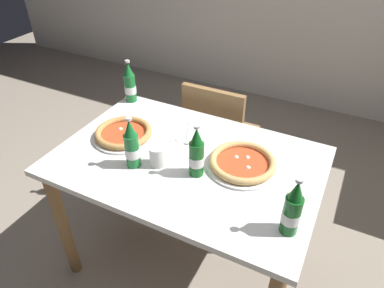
{
  "coord_description": "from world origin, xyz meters",
  "views": [
    {
      "loc": [
        0.59,
        -1.12,
        1.75
      ],
      "look_at": [
        0.0,
        0.05,
        0.8
      ],
      "focal_mm": 32.81,
      "sensor_mm": 36.0,
      "label": 1
    }
  ],
  "objects_px": {
    "pizza_marinara_far": "(124,133)",
    "beer_bottle_center": "(130,84)",
    "beer_bottle_extra": "(196,154)",
    "napkin_with_cutlery": "(185,133)",
    "paper_cup": "(158,156)",
    "beer_bottle_right": "(132,146)",
    "beer_bottle_left": "(292,210)",
    "dining_table_main": "(187,177)",
    "chair_behind_table": "(218,135)",
    "pizza_margherita_near": "(242,163)"
  },
  "relations": [
    {
      "from": "beer_bottle_left",
      "to": "napkin_with_cutlery",
      "type": "relative_size",
      "value": 1.13
    },
    {
      "from": "pizza_margherita_near",
      "to": "beer_bottle_extra",
      "type": "xyz_separation_m",
      "value": [
        -0.16,
        -0.13,
        0.08
      ]
    },
    {
      "from": "beer_bottle_right",
      "to": "beer_bottle_extra",
      "type": "relative_size",
      "value": 1.0
    },
    {
      "from": "beer_bottle_extra",
      "to": "paper_cup",
      "type": "distance_m",
      "value": 0.19
    },
    {
      "from": "pizza_margherita_near",
      "to": "pizza_marinara_far",
      "type": "distance_m",
      "value": 0.61
    },
    {
      "from": "pizza_marinara_far",
      "to": "beer_bottle_right",
      "type": "xyz_separation_m",
      "value": [
        0.17,
        -0.16,
        0.08
      ]
    },
    {
      "from": "beer_bottle_center",
      "to": "beer_bottle_extra",
      "type": "height_order",
      "value": "same"
    },
    {
      "from": "beer_bottle_center",
      "to": "beer_bottle_extra",
      "type": "bearing_deg",
      "value": -33.46
    },
    {
      "from": "dining_table_main",
      "to": "pizza_marinara_far",
      "type": "bearing_deg",
      "value": 178.09
    },
    {
      "from": "pizza_margherita_near",
      "to": "beer_bottle_extra",
      "type": "relative_size",
      "value": 1.3
    },
    {
      "from": "dining_table_main",
      "to": "paper_cup",
      "type": "height_order",
      "value": "paper_cup"
    },
    {
      "from": "beer_bottle_left",
      "to": "beer_bottle_extra",
      "type": "bearing_deg",
      "value": 162.89
    },
    {
      "from": "paper_cup",
      "to": "beer_bottle_left",
      "type": "bearing_deg",
      "value": -10.28
    },
    {
      "from": "beer_bottle_right",
      "to": "napkin_with_cutlery",
      "type": "bearing_deg",
      "value": 75.33
    },
    {
      "from": "dining_table_main",
      "to": "napkin_with_cutlery",
      "type": "xyz_separation_m",
      "value": [
        -0.11,
        0.18,
        0.12
      ]
    },
    {
      "from": "beer_bottle_center",
      "to": "paper_cup",
      "type": "xyz_separation_m",
      "value": [
        0.45,
        -0.44,
        -0.06
      ]
    },
    {
      "from": "pizza_margherita_near",
      "to": "napkin_with_cutlery",
      "type": "xyz_separation_m",
      "value": [
        -0.35,
        0.12,
        -0.02
      ]
    },
    {
      "from": "beer_bottle_extra",
      "to": "beer_bottle_right",
      "type": "bearing_deg",
      "value": -164.95
    },
    {
      "from": "dining_table_main",
      "to": "napkin_with_cutlery",
      "type": "distance_m",
      "value": 0.24
    },
    {
      "from": "beer_bottle_right",
      "to": "pizza_marinara_far",
      "type": "bearing_deg",
      "value": 136.78
    },
    {
      "from": "chair_behind_table",
      "to": "beer_bottle_extra",
      "type": "relative_size",
      "value": 3.44
    },
    {
      "from": "chair_behind_table",
      "to": "pizza_marinara_far",
      "type": "xyz_separation_m",
      "value": [
        -0.26,
        -0.6,
        0.29
      ]
    },
    {
      "from": "pizza_marinara_far",
      "to": "beer_bottle_right",
      "type": "height_order",
      "value": "beer_bottle_right"
    },
    {
      "from": "napkin_with_cutlery",
      "to": "paper_cup",
      "type": "distance_m",
      "value": 0.28
    },
    {
      "from": "beer_bottle_left",
      "to": "beer_bottle_right",
      "type": "xyz_separation_m",
      "value": [
        -0.71,
        0.06,
        0.0
      ]
    },
    {
      "from": "pizza_marinara_far",
      "to": "beer_bottle_extra",
      "type": "bearing_deg",
      "value": -10.92
    },
    {
      "from": "beer_bottle_left",
      "to": "beer_bottle_extra",
      "type": "relative_size",
      "value": 1.0
    },
    {
      "from": "chair_behind_table",
      "to": "pizza_margherita_near",
      "type": "distance_m",
      "value": 0.71
    },
    {
      "from": "pizza_marinara_far",
      "to": "beer_bottle_center",
      "type": "bearing_deg",
      "value": 119.13
    },
    {
      "from": "chair_behind_table",
      "to": "paper_cup",
      "type": "height_order",
      "value": "chair_behind_table"
    },
    {
      "from": "pizza_marinara_far",
      "to": "napkin_with_cutlery",
      "type": "bearing_deg",
      "value": 33.41
    },
    {
      "from": "paper_cup",
      "to": "beer_bottle_right",
      "type": "bearing_deg",
      "value": -151.37
    },
    {
      "from": "chair_behind_table",
      "to": "beer_bottle_center",
      "type": "height_order",
      "value": "beer_bottle_center"
    },
    {
      "from": "beer_bottle_extra",
      "to": "napkin_with_cutlery",
      "type": "distance_m",
      "value": 0.33
    },
    {
      "from": "napkin_with_cutlery",
      "to": "paper_cup",
      "type": "bearing_deg",
      "value": -88.23
    },
    {
      "from": "beer_bottle_left",
      "to": "paper_cup",
      "type": "xyz_separation_m",
      "value": [
        -0.61,
        0.11,
        -0.06
      ]
    },
    {
      "from": "chair_behind_table",
      "to": "napkin_with_cutlery",
      "type": "relative_size",
      "value": 3.89
    },
    {
      "from": "pizza_margherita_near",
      "to": "beer_bottle_left",
      "type": "distance_m",
      "value": 0.39
    },
    {
      "from": "pizza_margherita_near",
      "to": "paper_cup",
      "type": "xyz_separation_m",
      "value": [
        -0.34,
        -0.16,
        0.03
      ]
    },
    {
      "from": "beer_bottle_right",
      "to": "paper_cup",
      "type": "height_order",
      "value": "beer_bottle_right"
    },
    {
      "from": "beer_bottle_right",
      "to": "paper_cup",
      "type": "distance_m",
      "value": 0.12
    },
    {
      "from": "beer_bottle_left",
      "to": "paper_cup",
      "type": "height_order",
      "value": "beer_bottle_left"
    },
    {
      "from": "dining_table_main",
      "to": "beer_bottle_center",
      "type": "distance_m",
      "value": 0.68
    },
    {
      "from": "beer_bottle_left",
      "to": "napkin_with_cutlery",
      "type": "bearing_deg",
      "value": 148.09
    },
    {
      "from": "beer_bottle_left",
      "to": "beer_bottle_right",
      "type": "distance_m",
      "value": 0.71
    },
    {
      "from": "pizza_margherita_near",
      "to": "beer_bottle_right",
      "type": "height_order",
      "value": "beer_bottle_right"
    },
    {
      "from": "chair_behind_table",
      "to": "pizza_margherita_near",
      "type": "bearing_deg",
      "value": 121.55
    },
    {
      "from": "beer_bottle_left",
      "to": "napkin_with_cutlery",
      "type": "distance_m",
      "value": 0.74
    },
    {
      "from": "beer_bottle_left",
      "to": "beer_bottle_extra",
      "type": "distance_m",
      "value": 0.45
    },
    {
      "from": "dining_table_main",
      "to": "chair_behind_table",
      "type": "distance_m",
      "value": 0.64
    }
  ]
}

